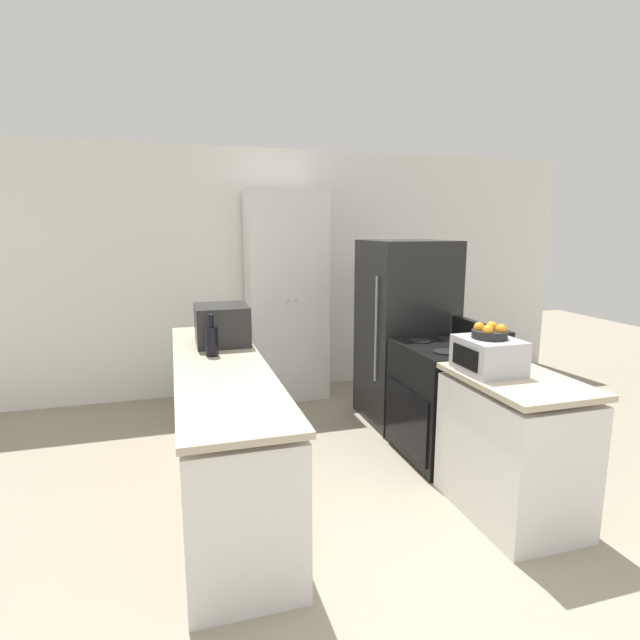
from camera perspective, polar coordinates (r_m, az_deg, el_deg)
ground_plane at (r=2.84m, az=12.48°, el=-28.72°), size 14.00×14.00×0.00m
wall_back at (r=5.50m, az=-4.69°, el=5.44°), size 7.00×0.06×2.60m
counter_left at (r=3.58m, az=-11.10°, el=-11.92°), size 0.60×2.60×0.89m
counter_right at (r=3.42m, az=21.13°, el=-13.55°), size 0.60×0.88×0.89m
pantry_cabinet at (r=5.23m, az=-3.89°, el=2.65°), size 0.80×0.54×2.14m
stove at (r=4.07m, az=14.04°, el=-8.88°), size 0.66×0.78×1.05m
refrigerator at (r=4.67m, az=9.68°, el=-1.34°), size 0.75×0.76×1.67m
microwave at (r=3.94m, az=-11.14°, el=-0.51°), size 0.40×0.45×0.30m
wine_bottle at (r=3.58m, az=-12.27°, el=-2.27°), size 0.09×0.09×0.30m
toaster_oven at (r=3.29m, az=18.68°, el=-3.84°), size 0.34×0.38×0.22m
fruit_bowl at (r=3.26m, az=18.82°, el=-1.34°), size 0.22×0.22×0.10m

